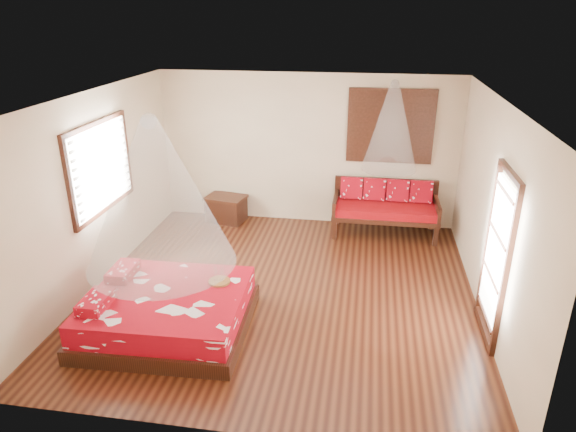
# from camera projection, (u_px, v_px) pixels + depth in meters

# --- Properties ---
(room) EXTENTS (5.54, 5.54, 2.84)m
(room) POSITION_uv_depth(u_px,v_px,m) (282.00, 202.00, 7.00)
(room) COLOR black
(room) RESTS_ON ground
(bed) EXTENTS (2.08, 1.90, 0.63)m
(bed) POSITION_uv_depth(u_px,v_px,m) (167.00, 311.00, 6.57)
(bed) COLOR black
(bed) RESTS_ON floor
(daybed) EXTENTS (1.88, 0.84, 0.96)m
(daybed) POSITION_uv_depth(u_px,v_px,m) (385.00, 206.00, 9.29)
(daybed) COLOR black
(daybed) RESTS_ON floor
(storage_chest) EXTENTS (0.81, 0.66, 0.50)m
(storage_chest) POSITION_uv_depth(u_px,v_px,m) (226.00, 208.00, 9.89)
(storage_chest) COLOR black
(storage_chest) RESTS_ON floor
(shutter_panel) EXTENTS (1.52, 0.06, 1.32)m
(shutter_panel) POSITION_uv_depth(u_px,v_px,m) (391.00, 126.00, 9.07)
(shutter_panel) COLOR black
(shutter_panel) RESTS_ON wall_back
(window_left) EXTENTS (0.10, 1.74, 1.34)m
(window_left) POSITION_uv_depth(u_px,v_px,m) (101.00, 167.00, 7.46)
(window_left) COLOR black
(window_left) RESTS_ON wall_left
(glazed_door) EXTENTS (0.08, 1.02, 2.16)m
(glazed_door) POSITION_uv_depth(u_px,v_px,m) (496.00, 257.00, 6.18)
(glazed_door) COLOR black
(glazed_door) RESTS_ON floor
(wine_tray) EXTENTS (0.29, 0.29, 0.23)m
(wine_tray) POSITION_uv_depth(u_px,v_px,m) (219.00, 278.00, 6.73)
(wine_tray) COLOR brown
(wine_tray) RESTS_ON bed
(mosquito_net_main) EXTENTS (1.79, 1.79, 1.80)m
(mosquito_net_main) POSITION_uv_depth(u_px,v_px,m) (156.00, 194.00, 5.96)
(mosquito_net_main) COLOR white
(mosquito_net_main) RESTS_ON ceiling
(mosquito_net_daybed) EXTENTS (0.94, 0.94, 1.50)m
(mosquito_net_daybed) POSITION_uv_depth(u_px,v_px,m) (392.00, 126.00, 8.61)
(mosquito_net_daybed) COLOR white
(mosquito_net_daybed) RESTS_ON ceiling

